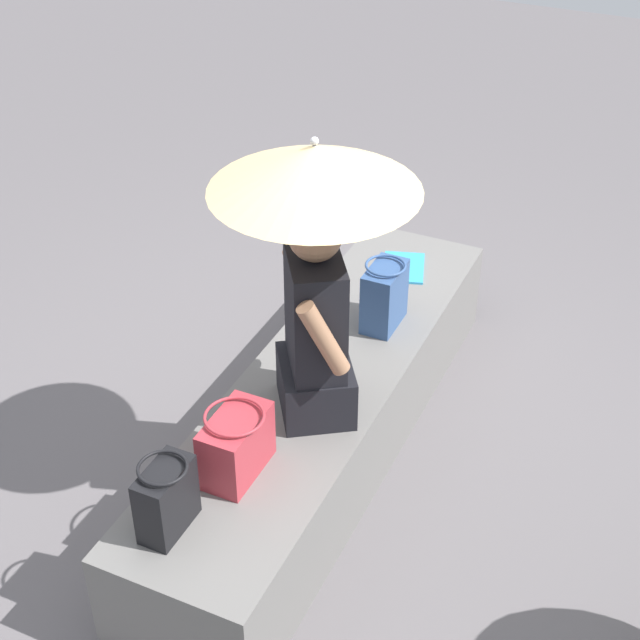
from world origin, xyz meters
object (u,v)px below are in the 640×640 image
Objects in this scene: tote_bag_canvas at (236,444)px; shoulder_bag_spare at (384,295)px; person_seated at (315,329)px; magazine at (404,267)px; handbag_black at (166,498)px; parasol at (315,169)px.

tote_bag_canvas is 0.96× the size of shoulder_bag_spare.
person_seated reaches higher than magazine.
person_seated is 0.53m from tote_bag_canvas.
person_seated is 1.21m from magazine.
shoulder_bag_spare reaches higher than handbag_black.
person_seated reaches higher than handbag_black.
handbag_black is 1.48m from shoulder_bag_spare.
tote_bag_canvas is 1.61m from magazine.
tote_bag_canvas is 1.12m from shoulder_bag_spare.
handbag_black is at bearing 171.61° from shoulder_bag_spare.
parasol is 3.68× the size of shoulder_bag_spare.
parasol is 4.07× the size of handbag_black.
tote_bag_canvas is (0.35, -0.08, -0.01)m from handbag_black.
parasol reaches higher than handbag_black.
shoulder_bag_spare reaches higher than tote_bag_canvas.
handbag_black is (-0.80, 0.19, -0.25)m from person_seated.
handbag_black is 0.94× the size of tote_bag_canvas.
handbag_black reaches higher than tote_bag_canvas.
person_seated is at bearing -13.13° from handbag_black.
magazine is (1.95, -0.13, -0.13)m from handbag_black.
shoulder_bag_spare reaches higher than magazine.
handbag_black is 0.90× the size of shoulder_bag_spare.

